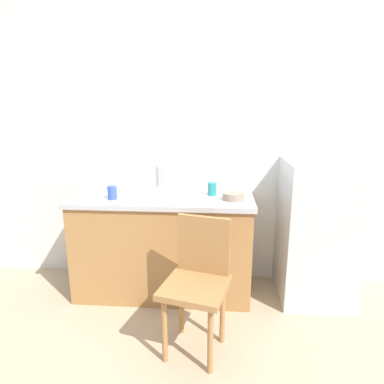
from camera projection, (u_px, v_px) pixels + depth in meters
The scene contains 11 objects.
ground_plane at pixel (190, 339), 2.39m from camera, with size 8.00×8.00×0.00m, color tan.
back_wall at pixel (199, 138), 3.03m from camera, with size 4.80×0.10×2.63m, color silver.
cabinet_base at pixel (164, 246), 2.94m from camera, with size 1.46×0.60×0.83m, color #A87542.
countertop at pixel (163, 198), 2.83m from camera, with size 1.50×0.64×0.04m, color #B7B7BC.
faucet at pixel (162, 174), 3.04m from camera, with size 0.02×0.02×0.27m, color #B7B7BC.
refrigerator at pixel (317, 231), 2.80m from camera, with size 0.57×0.59×1.17m, color silver.
chair at pixel (198, 279), 2.21m from camera, with size 0.49×0.49×0.89m.
dish_tray at pixel (144, 193), 2.83m from camera, with size 0.28×0.20×0.05m, color white.
terracotta_bowl at pixel (233, 196), 2.70m from camera, with size 0.17×0.17×0.06m, color gray.
cup_blue at pixel (112, 193), 2.71m from camera, with size 0.07×0.07×0.11m, color blue.
cup_teal at pixel (212, 189), 2.83m from camera, with size 0.08×0.08×0.11m, color teal.
Camera 1 is at (0.17, -2.05, 1.59)m, focal length 31.66 mm.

